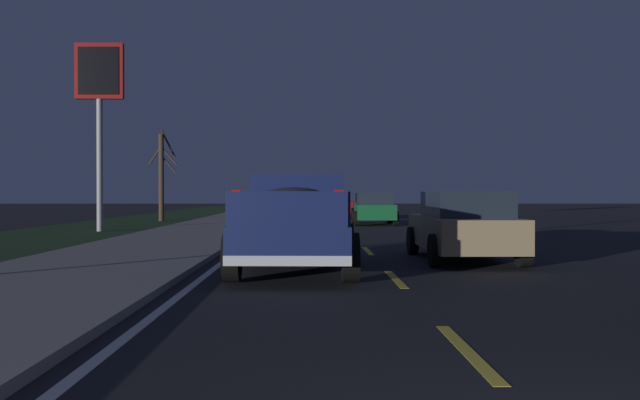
{
  "coord_description": "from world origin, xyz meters",
  "views": [
    {
      "loc": [
        -2.78,
        1.48,
        1.49
      ],
      "look_at": [
        9.54,
        1.31,
        1.38
      ],
      "focal_mm": 38.34,
      "sensor_mm": 36.0,
      "label": 1
    }
  ],
  "objects_px": {
    "sedan_tan": "(463,225)",
    "bare_tree_far": "(162,175)",
    "gas_price_sign": "(99,89)",
    "sedan_green": "(374,208)",
    "pickup_truck": "(297,220)",
    "sedan_red": "(366,205)"
  },
  "relations": [
    {
      "from": "pickup_truck",
      "to": "sedan_green",
      "type": "relative_size",
      "value": 1.23
    },
    {
      "from": "pickup_truck",
      "to": "gas_price_sign",
      "type": "distance_m",
      "value": 16.59
    },
    {
      "from": "gas_price_sign",
      "to": "bare_tree_far",
      "type": "bearing_deg",
      "value": -1.21
    },
    {
      "from": "pickup_truck",
      "to": "gas_price_sign",
      "type": "relative_size",
      "value": 0.74
    },
    {
      "from": "pickup_truck",
      "to": "sedan_tan",
      "type": "xyz_separation_m",
      "value": [
        1.86,
        -3.68,
        -0.2
      ]
    },
    {
      "from": "sedan_red",
      "to": "gas_price_sign",
      "type": "relative_size",
      "value": 0.6
    },
    {
      "from": "sedan_tan",
      "to": "bare_tree_far",
      "type": "height_order",
      "value": "bare_tree_far"
    },
    {
      "from": "gas_price_sign",
      "to": "sedan_tan",
      "type": "bearing_deg",
      "value": -135.27
    },
    {
      "from": "sedan_red",
      "to": "sedan_green",
      "type": "height_order",
      "value": "same"
    },
    {
      "from": "bare_tree_far",
      "to": "sedan_green",
      "type": "bearing_deg",
      "value": -111.5
    },
    {
      "from": "sedan_green",
      "to": "gas_price_sign",
      "type": "bearing_deg",
      "value": 117.16
    },
    {
      "from": "gas_price_sign",
      "to": "pickup_truck",
      "type": "bearing_deg",
      "value": -149.54
    },
    {
      "from": "pickup_truck",
      "to": "sedan_red",
      "type": "bearing_deg",
      "value": -7.41
    },
    {
      "from": "pickup_truck",
      "to": "sedan_green",
      "type": "bearing_deg",
      "value": -9.66
    },
    {
      "from": "bare_tree_far",
      "to": "gas_price_sign",
      "type": "bearing_deg",
      "value": 178.79
    },
    {
      "from": "gas_price_sign",
      "to": "sedan_green",
      "type": "bearing_deg",
      "value": -62.84
    },
    {
      "from": "pickup_truck",
      "to": "sedan_red",
      "type": "relative_size",
      "value": 1.24
    },
    {
      "from": "sedan_tan",
      "to": "bare_tree_far",
      "type": "relative_size",
      "value": 0.88
    },
    {
      "from": "sedan_green",
      "to": "bare_tree_far",
      "type": "distance_m",
      "value": 12.15
    },
    {
      "from": "sedan_tan",
      "to": "sedan_red",
      "type": "height_order",
      "value": "same"
    },
    {
      "from": "pickup_truck",
      "to": "sedan_red",
      "type": "distance_m",
      "value": 27.88
    },
    {
      "from": "pickup_truck",
      "to": "bare_tree_far",
      "type": "xyz_separation_m",
      "value": [
        23.99,
        7.86,
        1.55
      ]
    }
  ]
}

